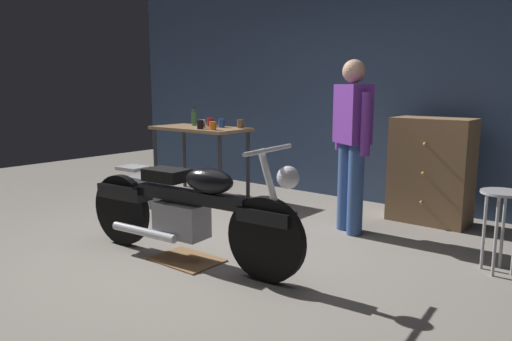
{
  "coord_description": "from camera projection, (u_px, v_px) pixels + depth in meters",
  "views": [
    {
      "loc": [
        2.78,
        -2.77,
        1.42
      ],
      "look_at": [
        -0.03,
        0.7,
        0.65
      ],
      "focal_mm": 34.28,
      "sensor_mm": 36.0,
      "label": 1
    }
  ],
  "objects": [
    {
      "name": "mug_red_diner",
      "position": [
        210.0,
        122.0,
        6.37
      ],
      "size": [
        0.12,
        0.08,
        0.11
      ],
      "color": "red",
      "rests_on": "workbench"
    },
    {
      "name": "back_wall",
      "position": [
        365.0,
        75.0,
        5.97
      ],
      "size": [
        8.0,
        0.12,
        3.1
      ],
      "primitive_type": "cube",
      "color": "#384C70",
      "rests_on": "ground_plane"
    },
    {
      "name": "bottle",
      "position": [
        194.0,
        118.0,
        6.53
      ],
      "size": [
        0.06,
        0.06,
        0.24
      ],
      "color": "#4C8C4C",
      "rests_on": "workbench"
    },
    {
      "name": "mug_blue_enamel",
      "position": [
        222.0,
        123.0,
        6.24
      ],
      "size": [
        0.12,
        0.08,
        0.11
      ],
      "color": "#2D51AD",
      "rests_on": "workbench"
    },
    {
      "name": "mug_white_ceramic",
      "position": [
        202.0,
        124.0,
        6.2
      ],
      "size": [
        0.12,
        0.09,
        0.1
      ],
      "color": "white",
      "rests_on": "workbench"
    },
    {
      "name": "storage_bin",
      "position": [
        148.0,
        190.0,
        5.94
      ],
      "size": [
        0.44,
        0.32,
        0.34
      ],
      "primitive_type": "cube",
      "color": "gray",
      "rests_on": "ground_plane"
    },
    {
      "name": "wooden_dresser",
      "position": [
        431.0,
        171.0,
        5.11
      ],
      "size": [
        0.8,
        0.47,
        1.1
      ],
      "color": "#99724C",
      "rests_on": "ground_plane"
    },
    {
      "name": "mug_orange_travel",
      "position": [
        213.0,
        126.0,
        5.88
      ],
      "size": [
        0.12,
        0.08,
        0.1
      ],
      "color": "orange",
      "rests_on": "workbench"
    },
    {
      "name": "mug_brown_stoneware",
      "position": [
        241.0,
        124.0,
        6.15
      ],
      "size": [
        0.12,
        0.08,
        0.1
      ],
      "color": "brown",
      "rests_on": "workbench"
    },
    {
      "name": "workbench",
      "position": [
        200.0,
        136.0,
        6.31
      ],
      "size": [
        1.3,
        0.64,
        0.9
      ],
      "color": "#99724C",
      "rests_on": "ground_plane"
    },
    {
      "name": "motorcycle",
      "position": [
        187.0,
        208.0,
        3.95
      ],
      "size": [
        2.19,
        0.61,
        1.0
      ],
      "rotation": [
        0.0,
        0.0,
        0.09
      ],
      "color": "black",
      "rests_on": "ground_plane"
    },
    {
      "name": "person_standing",
      "position": [
        352.0,
        139.0,
        4.68
      ],
      "size": [
        0.5,
        0.39,
        1.67
      ],
      "rotation": [
        0.0,
        0.0,
        2.58
      ],
      "color": "#375592",
      "rests_on": "ground_plane"
    },
    {
      "name": "mug_black_matte",
      "position": [
        200.0,
        124.0,
        6.01
      ],
      "size": [
        0.11,
        0.08,
        0.11
      ],
      "color": "black",
      "rests_on": "workbench"
    },
    {
      "name": "drip_tray",
      "position": [
        187.0,
        260.0,
        4.04
      ],
      "size": [
        0.56,
        0.4,
        0.01
      ],
      "primitive_type": "cube",
      "color": "olive",
      "rests_on": "ground_plane"
    },
    {
      "name": "shop_stool",
      "position": [
        501.0,
        209.0,
        3.71
      ],
      "size": [
        0.32,
        0.32,
        0.64
      ],
      "color": "#B2B2B7",
      "rests_on": "ground_plane"
    },
    {
      "name": "ground_plane",
      "position": [
        206.0,
        258.0,
        4.09
      ],
      "size": [
        12.0,
        12.0,
        0.0
      ],
      "primitive_type": "plane",
      "color": "gray"
    }
  ]
}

